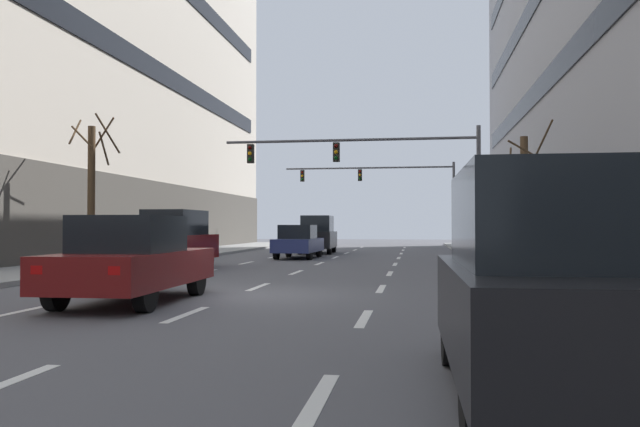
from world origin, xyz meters
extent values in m
plane|color=#515156|center=(0.00, 0.00, 0.00)|extent=(120.00, 120.00, 0.00)
cube|color=gray|center=(8.00, 0.00, 0.07)|extent=(3.78, 80.00, 0.14)
cube|color=silver|center=(-3.06, -3.00, 0.00)|extent=(0.16, 2.00, 0.01)
cube|color=silver|center=(-3.06, 2.00, 0.00)|extent=(0.16, 2.00, 0.01)
cube|color=silver|center=(-3.06, 7.00, 0.00)|extent=(0.16, 2.00, 0.01)
cube|color=silver|center=(-3.06, 12.00, 0.00)|extent=(0.16, 2.00, 0.01)
cube|color=silver|center=(-3.06, 17.00, 0.00)|extent=(0.16, 2.00, 0.01)
cube|color=silver|center=(-3.06, 22.00, 0.00)|extent=(0.16, 2.00, 0.01)
cube|color=silver|center=(-3.06, 27.00, 0.00)|extent=(0.16, 2.00, 0.01)
cube|color=silver|center=(-3.06, 32.00, 0.00)|extent=(0.16, 2.00, 0.01)
cube|color=silver|center=(0.00, -3.00, 0.00)|extent=(0.16, 2.00, 0.01)
cube|color=silver|center=(0.00, 2.00, 0.00)|extent=(0.16, 2.00, 0.01)
cube|color=silver|center=(0.00, 7.00, 0.00)|extent=(0.16, 2.00, 0.01)
cube|color=silver|center=(0.00, 12.00, 0.00)|extent=(0.16, 2.00, 0.01)
cube|color=silver|center=(0.00, 17.00, 0.00)|extent=(0.16, 2.00, 0.01)
cube|color=silver|center=(0.00, 22.00, 0.00)|extent=(0.16, 2.00, 0.01)
cube|color=silver|center=(0.00, 27.00, 0.00)|extent=(0.16, 2.00, 0.01)
cube|color=silver|center=(0.00, 32.00, 0.00)|extent=(0.16, 2.00, 0.01)
cube|color=silver|center=(3.06, -8.00, 0.00)|extent=(0.16, 2.00, 0.01)
cube|color=silver|center=(3.06, -3.00, 0.00)|extent=(0.16, 2.00, 0.01)
cube|color=silver|center=(3.06, 2.00, 0.00)|extent=(0.16, 2.00, 0.01)
cube|color=silver|center=(3.06, 7.00, 0.00)|extent=(0.16, 2.00, 0.01)
cube|color=silver|center=(3.06, 12.00, 0.00)|extent=(0.16, 2.00, 0.01)
cube|color=silver|center=(3.06, 17.00, 0.00)|extent=(0.16, 2.00, 0.01)
cube|color=silver|center=(3.06, 22.00, 0.00)|extent=(0.16, 2.00, 0.01)
cube|color=silver|center=(3.06, 27.00, 0.00)|extent=(0.16, 2.00, 0.01)
cube|color=silver|center=(3.06, 32.00, 0.00)|extent=(0.16, 2.00, 0.01)
cylinder|color=black|center=(-2.54, -0.10, 0.34)|extent=(0.25, 0.69, 0.69)
cylinder|color=black|center=(-0.87, -0.06, 0.34)|extent=(0.25, 0.69, 0.69)
cylinder|color=black|center=(-2.47, -2.92, 0.34)|extent=(0.25, 0.69, 0.69)
cylinder|color=black|center=(-0.80, -2.87, 0.34)|extent=(0.25, 0.69, 0.69)
cube|color=maroon|center=(-1.67, -1.49, 0.68)|extent=(2.04, 4.64, 0.67)
cube|color=black|center=(-1.67, -1.70, 1.37)|extent=(1.72, 2.03, 0.71)
cube|color=white|center=(-2.40, 0.75, 0.80)|extent=(0.21, 0.09, 0.15)
cube|color=red|center=(-2.28, -3.76, 0.80)|extent=(0.21, 0.09, 0.15)
cube|color=white|center=(-1.06, 0.79, 0.80)|extent=(0.21, 0.09, 0.15)
cube|color=red|center=(-0.94, -3.73, 0.80)|extent=(0.21, 0.09, 0.15)
cylinder|color=black|center=(-5.37, 9.44, 0.32)|extent=(0.22, 0.65, 0.65)
cylinder|color=black|center=(-3.80, 9.43, 0.32)|extent=(0.22, 0.65, 0.65)
cylinder|color=black|center=(-5.39, 6.79, 0.32)|extent=(0.22, 0.65, 0.65)
cylinder|color=black|center=(-3.82, 6.78, 0.32)|extent=(0.22, 0.65, 0.65)
cube|color=maroon|center=(-4.60, 8.11, 0.77)|extent=(1.84, 4.33, 0.88)
cube|color=black|center=(-4.60, 8.11, 1.65)|extent=(1.59, 2.56, 0.88)
cube|color=white|center=(-5.21, 10.23, 0.92)|extent=(0.20, 0.08, 0.14)
cube|color=red|center=(-5.24, 5.99, 0.92)|extent=(0.20, 0.08, 0.14)
cube|color=white|center=(-3.95, 10.22, 0.92)|extent=(0.20, 0.08, 0.14)
cube|color=red|center=(-3.98, 5.98, 0.92)|extent=(0.20, 0.08, 0.14)
cylinder|color=black|center=(-2.40, 22.77, 0.33)|extent=(0.24, 0.66, 0.65)
cylinder|color=black|center=(-0.82, 22.83, 0.33)|extent=(0.24, 0.66, 0.65)
cylinder|color=black|center=(-2.30, 20.10, 0.33)|extent=(0.24, 0.66, 0.65)
cylinder|color=black|center=(-0.72, 20.16, 0.33)|extent=(0.24, 0.66, 0.65)
cube|color=black|center=(-1.56, 21.47, 0.77)|extent=(1.98, 4.41, 0.89)
cube|color=black|center=(-1.56, 21.47, 1.66)|extent=(1.68, 2.63, 0.89)
cube|color=white|center=(-2.28, 23.57, 0.93)|extent=(0.20, 0.09, 0.14)
cube|color=red|center=(-2.12, 19.31, 0.93)|extent=(0.20, 0.09, 0.14)
cube|color=white|center=(-1.01, 23.62, 0.93)|extent=(0.20, 0.09, 0.14)
cube|color=red|center=(-0.84, 19.36, 0.93)|extent=(0.20, 0.09, 0.14)
cylinder|color=black|center=(-2.38, 17.41, 0.32)|extent=(0.22, 0.64, 0.63)
cylinder|color=black|center=(-0.84, 17.38, 0.32)|extent=(0.22, 0.64, 0.63)
cylinder|color=black|center=(-2.42, 14.82, 0.32)|extent=(0.22, 0.64, 0.63)
cylinder|color=black|center=(-0.89, 14.80, 0.32)|extent=(0.22, 0.64, 0.63)
cube|color=navy|center=(-1.63, 16.10, 0.62)|extent=(1.83, 4.24, 0.61)
cube|color=black|center=(-1.63, 15.91, 1.25)|extent=(1.56, 1.84, 0.65)
cube|color=white|center=(-2.21, 18.18, 0.73)|extent=(0.19, 0.08, 0.13)
cube|color=red|center=(-2.28, 14.05, 0.73)|extent=(0.19, 0.08, 0.13)
cube|color=white|center=(-0.98, 18.16, 0.73)|extent=(0.19, 0.08, 0.13)
cube|color=red|center=(-1.05, 14.03, 0.73)|extent=(0.19, 0.08, 0.13)
cylinder|color=black|center=(4.29, -6.34, 0.31)|extent=(0.22, 0.63, 0.63)
cylinder|color=black|center=(5.81, -6.32, 0.31)|extent=(0.22, 0.63, 0.63)
cylinder|color=black|center=(4.32, -8.90, 0.31)|extent=(0.22, 0.63, 0.63)
cube|color=black|center=(5.06, -7.61, 0.74)|extent=(1.79, 4.19, 0.85)
cube|color=black|center=(5.06, -7.61, 1.59)|extent=(1.55, 2.48, 0.85)
cube|color=white|center=(4.43, -5.57, 0.89)|extent=(0.19, 0.08, 0.13)
cube|color=red|center=(4.48, -9.67, 0.89)|extent=(0.19, 0.08, 0.13)
cube|color=white|center=(5.65, -5.56, 0.89)|extent=(0.19, 0.08, 0.13)
cylinder|color=#4C4C51|center=(6.51, 13.97, 2.96)|extent=(0.18, 0.18, 5.64)
cylinder|color=#4C4C51|center=(1.00, 13.97, 5.28)|extent=(11.03, 0.12, 0.12)
cube|color=black|center=(0.45, 13.97, 4.76)|extent=(0.28, 0.24, 0.84)
sphere|color=#4B0704|center=(0.45, 13.83, 5.02)|extent=(0.17, 0.17, 0.17)
sphere|color=orange|center=(0.45, 13.83, 4.76)|extent=(0.17, 0.17, 0.17)
sphere|color=#073E10|center=(0.45, 13.83, 4.50)|extent=(0.17, 0.17, 0.17)
cube|color=black|center=(-3.41, 13.97, 4.76)|extent=(0.28, 0.24, 0.84)
sphere|color=#4B0704|center=(-3.41, 13.83, 5.02)|extent=(0.17, 0.17, 0.17)
sphere|color=orange|center=(-3.41, 13.83, 4.76)|extent=(0.17, 0.17, 0.17)
sphere|color=#073E10|center=(-3.41, 13.83, 4.50)|extent=(0.17, 0.17, 0.17)
cylinder|color=#4C4C51|center=(6.51, 32.12, 3.11)|extent=(0.18, 0.18, 5.93)
cylinder|color=#4C4C51|center=(0.47, 32.12, 5.73)|extent=(12.08, 0.12, 0.12)
cube|color=black|center=(-0.13, 32.12, 5.21)|extent=(0.28, 0.24, 0.84)
sphere|color=#4B0704|center=(-0.13, 31.98, 5.47)|extent=(0.17, 0.17, 0.17)
sphere|color=orange|center=(-0.13, 31.98, 5.21)|extent=(0.17, 0.17, 0.17)
sphere|color=#073E10|center=(-0.13, 31.98, 4.95)|extent=(0.17, 0.17, 0.17)
cube|color=black|center=(-4.36, 32.12, 5.21)|extent=(0.28, 0.24, 0.84)
sphere|color=#4B0704|center=(-4.36, 31.98, 5.47)|extent=(0.17, 0.17, 0.17)
sphere|color=orange|center=(-4.36, 31.98, 5.21)|extent=(0.17, 0.17, 0.17)
sphere|color=#073E10|center=(-4.36, 31.98, 4.95)|extent=(0.17, 0.17, 0.17)
cylinder|color=#4C3823|center=(-7.62, 7.74, 2.63)|extent=(0.26, 0.26, 4.97)
cylinder|color=#42301E|center=(-7.75, 7.29, 4.68)|extent=(0.97, 0.33, 0.84)
cylinder|color=#42301E|center=(-7.52, 8.26, 4.80)|extent=(1.11, 0.29, 1.40)
cylinder|color=#42301E|center=(-8.20, 7.62, 4.91)|extent=(0.31, 1.21, 1.07)
cylinder|color=#42301E|center=(-6.95, 7.63, 4.81)|extent=(0.29, 1.41, 1.26)
cylinder|color=#42301E|center=(-7.18, 7.79, 4.30)|extent=(0.19, 0.95, 1.12)
cylinder|color=#4C3823|center=(7.62, 9.41, 2.39)|extent=(0.27, 0.27, 4.51)
cylinder|color=#42301E|center=(7.17, 9.50, 3.87)|extent=(0.25, 0.97, 0.94)
cylinder|color=#42301E|center=(8.23, 9.70, 4.36)|extent=(0.66, 1.30, 1.63)
cylinder|color=#42301E|center=(7.79, 8.57, 3.90)|extent=(1.74, 0.41, 1.02)
cylinder|color=brown|center=(7.52, 4.27, 0.57)|extent=(0.13, 0.13, 0.86)
cylinder|color=brown|center=(7.68, 4.20, 0.57)|extent=(0.13, 0.13, 0.86)
cube|color=navy|center=(7.60, 4.24, 1.30)|extent=(0.39, 0.33, 0.61)
sphere|color=brown|center=(7.60, 4.24, 1.71)|extent=(0.22, 0.22, 0.22)
cylinder|color=navy|center=(7.40, 4.33, 1.33)|extent=(0.09, 0.09, 0.55)
cylinder|color=navy|center=(7.80, 4.14, 1.33)|extent=(0.09, 0.09, 0.55)
cylinder|color=brown|center=(8.97, 7.82, 0.54)|extent=(0.13, 0.13, 0.81)
cylinder|color=brown|center=(8.81, 7.77, 0.54)|extent=(0.13, 0.13, 0.81)
cube|color=maroon|center=(8.89, 7.80, 1.23)|extent=(0.39, 0.30, 0.57)
sphere|color=beige|center=(8.89, 7.80, 1.62)|extent=(0.21, 0.21, 0.21)
cylinder|color=maroon|center=(9.10, 7.87, 1.26)|extent=(0.09, 0.09, 0.51)
cylinder|color=maroon|center=(8.69, 7.73, 1.26)|extent=(0.09, 0.09, 0.51)
camera|label=1|loc=(3.91, -13.40, 1.52)|focal=35.53mm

